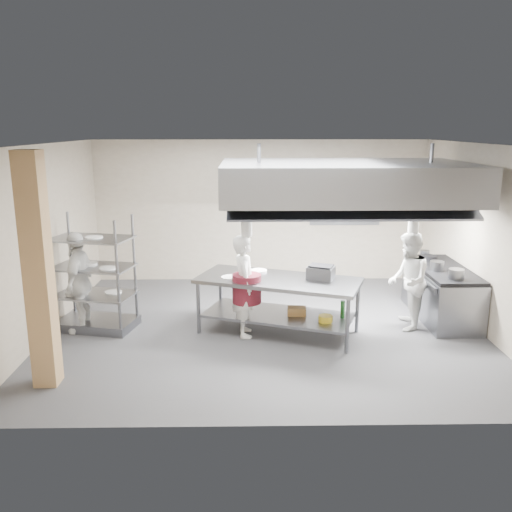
{
  "coord_description": "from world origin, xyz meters",
  "views": [
    {
      "loc": [
        -0.31,
        -8.44,
        3.27
      ],
      "look_at": [
        -0.15,
        0.2,
        1.19
      ],
      "focal_mm": 38.0,
      "sensor_mm": 36.0,
      "label": 1
    }
  ],
  "objects_px": {
    "chef_head": "(245,286)",
    "island": "(278,306)",
    "stockpot": "(437,266)",
    "chef_plating": "(79,282)",
    "pass_rack": "(94,273)",
    "griddle": "(321,273)",
    "chef_line": "(408,281)",
    "cooking_range": "(441,294)"
  },
  "relations": [
    {
      "from": "griddle",
      "to": "chef_plating",
      "type": "bearing_deg",
      "value": -159.62
    },
    {
      "from": "chef_line",
      "to": "island",
      "type": "bearing_deg",
      "value": -73.71
    },
    {
      "from": "island",
      "to": "pass_rack",
      "type": "bearing_deg",
      "value": -164.67
    },
    {
      "from": "stockpot",
      "to": "chef_plating",
      "type": "bearing_deg",
      "value": -176.66
    },
    {
      "from": "chef_plating",
      "to": "cooking_range",
      "type": "bearing_deg",
      "value": 97.64
    },
    {
      "from": "chef_head",
      "to": "griddle",
      "type": "bearing_deg",
      "value": -92.3
    },
    {
      "from": "griddle",
      "to": "stockpot",
      "type": "height_order",
      "value": "griddle"
    },
    {
      "from": "island",
      "to": "griddle",
      "type": "bearing_deg",
      "value": 18.43
    },
    {
      "from": "chef_head",
      "to": "island",
      "type": "bearing_deg",
      "value": -86.43
    },
    {
      "from": "cooking_range",
      "to": "pass_rack",
      "type": "bearing_deg",
      "value": -176.07
    },
    {
      "from": "chef_plating",
      "to": "pass_rack",
      "type": "bearing_deg",
      "value": 124.82
    },
    {
      "from": "island",
      "to": "stockpot",
      "type": "height_order",
      "value": "stockpot"
    },
    {
      "from": "cooking_range",
      "to": "chef_head",
      "type": "xyz_separation_m",
      "value": [
        -3.42,
        -0.75,
        0.4
      ]
    },
    {
      "from": "griddle",
      "to": "chef_head",
      "type": "bearing_deg",
      "value": -154.43
    },
    {
      "from": "chef_head",
      "to": "chef_plating",
      "type": "relative_size",
      "value": 0.99
    },
    {
      "from": "chef_line",
      "to": "chef_plating",
      "type": "bearing_deg",
      "value": -78.11
    },
    {
      "from": "island",
      "to": "cooking_range",
      "type": "bearing_deg",
      "value": 33.63
    },
    {
      "from": "chef_head",
      "to": "chef_line",
      "type": "bearing_deg",
      "value": -89.48
    },
    {
      "from": "cooking_range",
      "to": "chef_line",
      "type": "xyz_separation_m",
      "value": [
        -0.75,
        -0.5,
        0.39
      ]
    },
    {
      "from": "pass_rack",
      "to": "chef_head",
      "type": "bearing_deg",
      "value": 4.77
    },
    {
      "from": "cooking_range",
      "to": "stockpot",
      "type": "height_order",
      "value": "stockpot"
    },
    {
      "from": "island",
      "to": "stockpot",
      "type": "relative_size",
      "value": 11.04
    },
    {
      "from": "griddle",
      "to": "pass_rack",
      "type": "bearing_deg",
      "value": -161.71
    },
    {
      "from": "island",
      "to": "pass_rack",
      "type": "height_order",
      "value": "pass_rack"
    },
    {
      "from": "chef_head",
      "to": "chef_line",
      "type": "xyz_separation_m",
      "value": [
        2.67,
        0.26,
        -0.01
      ]
    },
    {
      "from": "island",
      "to": "chef_head",
      "type": "distance_m",
      "value": 0.65
    },
    {
      "from": "island",
      "to": "chef_plating",
      "type": "distance_m",
      "value": 3.22
    },
    {
      "from": "chef_line",
      "to": "chef_plating",
      "type": "xyz_separation_m",
      "value": [
        -5.33,
        -0.03,
        0.02
      ]
    },
    {
      "from": "chef_line",
      "to": "stockpot",
      "type": "relative_size",
      "value": 6.98
    },
    {
      "from": "cooking_range",
      "to": "stockpot",
      "type": "xyz_separation_m",
      "value": [
        -0.18,
        -0.19,
        0.56
      ]
    },
    {
      "from": "chef_plating",
      "to": "chef_line",
      "type": "bearing_deg",
      "value": 93.01
    },
    {
      "from": "stockpot",
      "to": "griddle",
      "type": "bearing_deg",
      "value": -165.83
    },
    {
      "from": "island",
      "to": "chef_line",
      "type": "height_order",
      "value": "chef_line"
    },
    {
      "from": "stockpot",
      "to": "chef_head",
      "type": "bearing_deg",
      "value": -170.02
    },
    {
      "from": "stockpot",
      "to": "pass_rack",
      "type": "bearing_deg",
      "value": -177.8
    },
    {
      "from": "pass_rack",
      "to": "cooking_range",
      "type": "relative_size",
      "value": 0.94
    },
    {
      "from": "island",
      "to": "chef_plating",
      "type": "height_order",
      "value": "chef_plating"
    },
    {
      "from": "pass_rack",
      "to": "chef_head",
      "type": "distance_m",
      "value": 2.49
    },
    {
      "from": "griddle",
      "to": "stockpot",
      "type": "distance_m",
      "value": 2.09
    },
    {
      "from": "pass_rack",
      "to": "cooking_range",
      "type": "height_order",
      "value": "pass_rack"
    },
    {
      "from": "island",
      "to": "chef_line",
      "type": "bearing_deg",
      "value": 25.22
    },
    {
      "from": "pass_rack",
      "to": "chef_line",
      "type": "relative_size",
      "value": 1.16
    }
  ]
}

